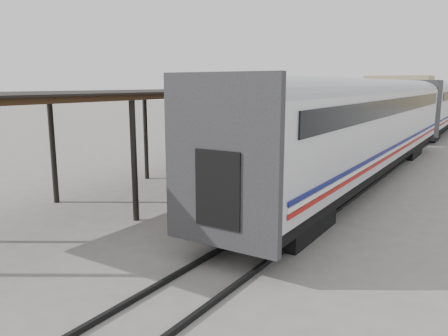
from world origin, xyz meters
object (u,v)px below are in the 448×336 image
at_px(porter, 204,170).
at_px(pedestrian, 296,137).
at_px(luggage_tug, 324,143).
at_px(baggage_cart, 210,202).

distance_m(porter, pedestrian, 17.69).
bearing_deg(luggage_tug, porter, -76.86).
xyz_separation_m(porter, pedestrian, (-4.37, 17.11, -0.96)).
relative_size(baggage_cart, luggage_tug, 1.62).
xyz_separation_m(luggage_tug, porter, (2.13, -16.41, 1.18)).
distance_m(baggage_cart, luggage_tug, 15.87).
bearing_deg(porter, pedestrian, 26.54).
distance_m(baggage_cart, porter, 1.36).
bearing_deg(baggage_cart, pedestrian, 85.48).
relative_size(baggage_cart, pedestrian, 1.56).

